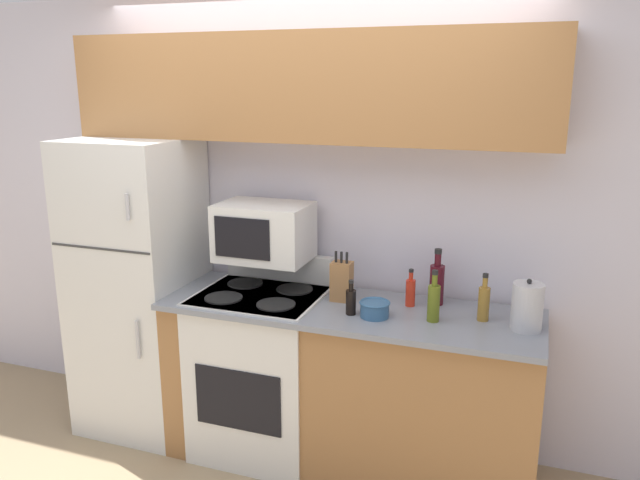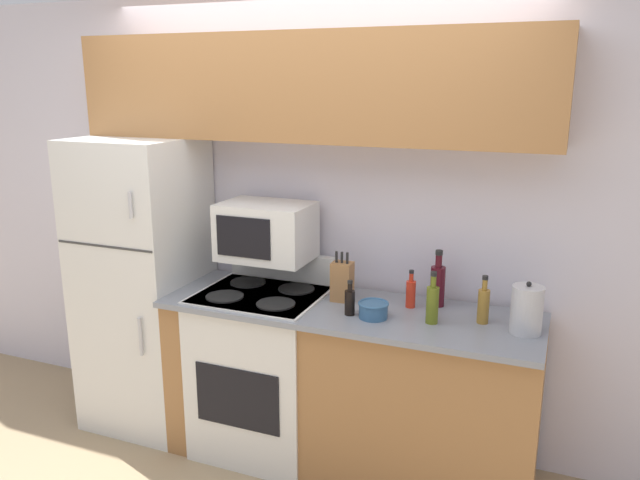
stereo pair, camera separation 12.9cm
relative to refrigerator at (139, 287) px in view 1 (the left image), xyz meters
name	(u,v)px [view 1 (the left image)]	position (x,y,z in m)	size (l,w,h in m)	color
ground_plane	(272,480)	(0.99, -0.31, -0.88)	(12.00, 12.00, 0.00)	tan
wall_back	(314,222)	(0.99, 0.35, 0.40)	(8.00, 0.05, 2.55)	silver
lower_cabinets	(348,386)	(1.31, -0.01, -0.41)	(1.97, 0.63, 0.93)	#9E6B3D
refrigerator	(139,287)	(0.00, 0.00, 0.00)	(0.66, 0.65, 1.76)	silver
upper_cabinets	(302,87)	(0.99, 0.17, 1.16)	(2.63, 0.30, 0.56)	#9E6B3D
stove	(262,370)	(0.81, -0.02, -0.39)	(0.68, 0.62, 1.10)	silver
microwave	(264,232)	(0.79, 0.09, 0.38)	(0.50, 0.35, 0.31)	silver
knife_block	(342,281)	(1.25, 0.06, 0.16)	(0.11, 0.09, 0.27)	#9E6B3D
bowl	(375,309)	(1.48, -0.12, 0.09)	(0.16, 0.16, 0.08)	#335B84
bottle_olive_oil	(434,301)	(1.76, -0.08, 0.15)	(0.06, 0.06, 0.26)	#5B6619
bottle_hot_sauce	(410,291)	(1.61, 0.10, 0.13)	(0.05, 0.05, 0.20)	red
bottle_vinegar	(484,302)	(1.99, 0.02, 0.14)	(0.06, 0.06, 0.24)	olive
bottle_wine_red	(437,283)	(1.74, 0.17, 0.17)	(0.08, 0.08, 0.30)	#470F19
bottle_soy_sauce	(351,301)	(1.36, -0.12, 0.12)	(0.05, 0.05, 0.18)	black
kettle	(527,307)	(2.20, -0.04, 0.16)	(0.15, 0.15, 0.25)	#B7B7BC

